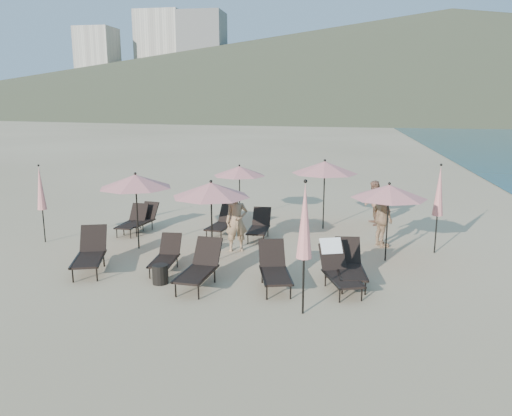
% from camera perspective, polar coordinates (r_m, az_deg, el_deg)
% --- Properties ---
extents(ground, '(800.00, 800.00, 0.00)m').
position_cam_1_polar(ground, '(12.27, -0.53, -8.53)').
color(ground, '#D6BA8C').
rests_on(ground, ground).
extents(volcanic_headland, '(690.00, 690.00, 55.00)m').
position_cam_1_polar(volcanic_headland, '(322.23, 23.08, 15.19)').
color(volcanic_headland, brown).
rests_on(volcanic_headland, ground).
extents(hotel_skyline, '(109.00, 82.00, 55.00)m').
position_cam_1_polar(hotel_skyline, '(298.93, -9.21, 15.84)').
color(hotel_skyline, beige).
rests_on(hotel_skyline, ground).
extents(lounger_0, '(1.22, 1.94, 1.04)m').
position_cam_1_polar(lounger_0, '(13.66, -18.43, -4.85)').
color(lounger_0, black).
rests_on(lounger_0, ground).
extents(lounger_1, '(0.65, 1.50, 0.84)m').
position_cam_1_polar(lounger_1, '(13.25, -10.25, -5.35)').
color(lounger_1, black).
rests_on(lounger_1, ground).
extents(lounger_2, '(0.81, 1.80, 1.01)m').
position_cam_1_polar(lounger_2, '(12.02, -6.44, -6.68)').
color(lounger_2, black).
rests_on(lounger_2, ground).
extents(lounger_3, '(1.06, 1.81, 0.98)m').
position_cam_1_polar(lounger_3, '(11.89, 2.12, -6.89)').
color(lounger_3, black).
rests_on(lounger_3, ground).
extents(lounger_4, '(1.14, 1.78, 1.05)m').
position_cam_1_polar(lounger_4, '(11.95, 9.38, -6.74)').
color(lounger_4, black).
rests_on(lounger_4, ground).
extents(lounger_5, '(0.81, 1.73, 0.96)m').
position_cam_1_polar(lounger_5, '(12.36, 10.70, -6.39)').
color(lounger_5, black).
rests_on(lounger_5, ground).
extents(lounger_6, '(0.63, 1.55, 0.88)m').
position_cam_1_polar(lounger_6, '(17.17, -13.88, -1.41)').
color(lounger_6, black).
rests_on(lounger_6, ground).
extents(lounger_7, '(0.85, 1.62, 0.89)m').
position_cam_1_polar(lounger_7, '(17.35, -12.91, -1.21)').
color(lounger_7, black).
rests_on(lounger_7, ground).
extents(lounger_8, '(0.84, 1.66, 0.91)m').
position_cam_1_polar(lounger_8, '(16.43, -3.84, -1.62)').
color(lounger_8, black).
rests_on(lounger_8, ground).
extents(lounger_9, '(0.62, 1.57, 0.90)m').
position_cam_1_polar(lounger_9, '(15.98, 0.39, -2.02)').
color(lounger_9, black).
rests_on(lounger_9, ground).
extents(umbrella_open_0, '(2.14, 2.14, 2.30)m').
position_cam_1_polar(umbrella_open_0, '(14.98, -13.60, 2.99)').
color(umbrella_open_0, black).
rests_on(umbrella_open_0, ground).
extents(umbrella_open_1, '(2.12, 2.12, 2.28)m').
position_cam_1_polar(umbrella_open_1, '(13.34, -5.16, 2.10)').
color(umbrella_open_1, black).
rests_on(umbrella_open_1, ground).
extents(umbrella_open_2, '(2.05, 2.05, 2.20)m').
position_cam_1_polar(umbrella_open_2, '(13.88, 14.96, 1.83)').
color(umbrella_open_2, black).
rests_on(umbrella_open_2, ground).
extents(umbrella_open_3, '(1.92, 1.92, 2.07)m').
position_cam_1_polar(umbrella_open_3, '(18.24, -1.91, 4.25)').
color(umbrella_open_3, black).
rests_on(umbrella_open_3, ground).
extents(umbrella_open_4, '(2.25, 2.25, 2.42)m').
position_cam_1_polar(umbrella_open_4, '(17.02, 7.86, 4.62)').
color(umbrella_open_4, black).
rests_on(umbrella_open_4, ground).
extents(umbrella_closed_0, '(0.33, 0.33, 2.83)m').
position_cam_1_polar(umbrella_closed_0, '(10.02, 5.58, -1.57)').
color(umbrella_closed_0, black).
rests_on(umbrella_closed_0, ground).
extents(umbrella_closed_1, '(0.31, 0.31, 2.62)m').
position_cam_1_polar(umbrella_closed_1, '(15.06, 20.19, 1.79)').
color(umbrella_closed_1, black).
rests_on(umbrella_closed_1, ground).
extents(umbrella_closed_2, '(0.29, 0.29, 2.45)m').
position_cam_1_polar(umbrella_closed_2, '(16.64, -23.41, 2.05)').
color(umbrella_closed_2, black).
rests_on(umbrella_closed_2, ground).
extents(side_table_0, '(0.38, 0.38, 0.47)m').
position_cam_1_polar(side_table_0, '(12.36, -10.90, -7.44)').
color(side_table_0, black).
rests_on(side_table_0, ground).
extents(side_table_1, '(0.35, 0.35, 0.42)m').
position_cam_1_polar(side_table_1, '(12.76, 8.66, -6.83)').
color(side_table_1, black).
rests_on(side_table_1, ground).
extents(beachgoer_a, '(0.75, 0.60, 1.78)m').
position_cam_1_polar(beachgoer_a, '(14.59, -2.23, -1.51)').
color(beachgoer_a, '#A07A57').
rests_on(beachgoer_a, ground).
extents(beachgoer_b, '(0.74, 0.87, 1.58)m').
position_cam_1_polar(beachgoer_b, '(18.15, 13.32, 0.57)').
color(beachgoer_b, '#8E6049').
rests_on(beachgoer_b, ground).
extents(beachgoer_c, '(0.82, 1.11, 1.75)m').
position_cam_1_polar(beachgoer_c, '(15.45, 14.24, -1.17)').
color(beachgoer_c, tan).
rests_on(beachgoer_c, ground).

